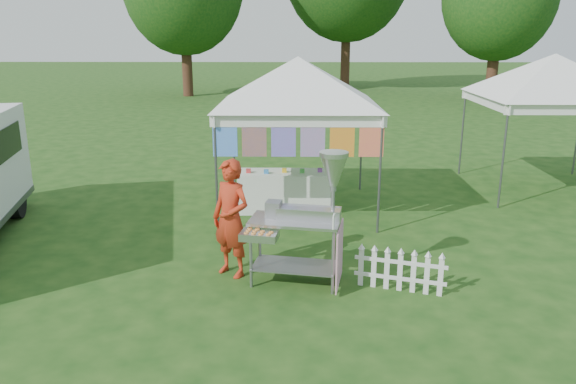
{
  "coord_description": "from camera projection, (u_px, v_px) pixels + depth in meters",
  "views": [
    {
      "loc": [
        -0.05,
        -7.35,
        3.45
      ],
      "look_at": [
        -0.16,
        0.85,
        1.1
      ],
      "focal_mm": 35.0,
      "sensor_mm": 36.0,
      "label": 1
    }
  ],
  "objects": [
    {
      "name": "ground",
      "position": [
        298.0,
        282.0,
        8.02
      ],
      "size": [
        120.0,
        120.0,
        0.0
      ],
      "primitive_type": "plane",
      "color": "#184012",
      "rests_on": "ground"
    },
    {
      "name": "vendor",
      "position": [
        231.0,
        219.0,
        8.05
      ],
      "size": [
        0.75,
        0.7,
        1.73
      ],
      "primitive_type": "imported",
      "rotation": [
        0.0,
        0.0,
        -0.62
      ],
      "color": "#B22C15",
      "rests_on": "ground"
    },
    {
      "name": "canopy_right",
      "position": [
        556.0,
        54.0,
        11.93
      ],
      "size": [
        4.24,
        4.24,
        3.45
      ],
      "color": "#59595E",
      "rests_on": "ground"
    },
    {
      "name": "donut_cart",
      "position": [
        309.0,
        208.0,
        7.66
      ],
      "size": [
        1.49,
        0.92,
        1.91
      ],
      "rotation": [
        0.0,
        0.0,
        -0.18
      ],
      "color": "gray",
      "rests_on": "ground"
    },
    {
      "name": "display_table",
      "position": [
        284.0,
        191.0,
        11.13
      ],
      "size": [
        1.8,
        0.7,
        0.79
      ],
      "primitive_type": "cube",
      "color": "white",
      "rests_on": "ground"
    },
    {
      "name": "picket_fence",
      "position": [
        400.0,
        271.0,
        7.68
      ],
      "size": [
        1.21,
        0.4,
        0.56
      ],
      "rotation": [
        0.0,
        0.0,
        -0.3
      ],
      "color": "silver",
      "rests_on": "ground"
    },
    {
      "name": "canopy_main",
      "position": [
        298.0,
        57.0,
        10.55
      ],
      "size": [
        4.24,
        4.24,
        3.45
      ],
      "color": "#59595E",
      "rests_on": "ground"
    }
  ]
}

